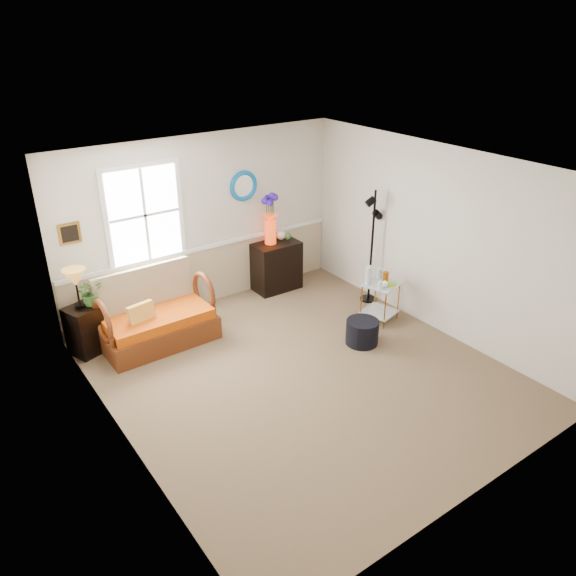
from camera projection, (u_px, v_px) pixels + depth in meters
floor at (304, 374)px, 7.06m from camera, size 4.50×5.00×0.01m
ceiling at (307, 169)px, 5.92m from camera, size 4.50×5.00×0.01m
walls at (305, 281)px, 6.49m from camera, size 4.51×5.01×2.60m
wainscot at (208, 275)px, 8.68m from camera, size 4.46×0.02×0.90m
chair_rail at (206, 247)px, 8.46m from camera, size 4.46×0.04×0.06m
window at (145, 215)px, 7.70m from camera, size 1.14×0.06×1.44m
picture at (69, 233)px, 7.19m from camera, size 0.28×0.03×0.28m
mirror at (243, 186)px, 8.47m from camera, size 0.47×0.07×0.47m
loveseat at (156, 310)px, 7.55m from camera, size 1.52×0.87×0.99m
throw_pillow at (142, 317)px, 7.36m from camera, size 0.38×0.16×0.37m
lamp_stand at (85, 330)px, 7.38m from camera, size 0.48×0.48×0.67m
table_lamp at (77, 288)px, 7.14m from camera, size 0.38×0.38×0.53m
potted_plant at (90, 295)px, 7.26m from camera, size 0.36×0.39×0.28m
cabinet at (276, 266)px, 9.13m from camera, size 0.75×0.49×0.80m
flower_vase at (270, 219)px, 8.76m from camera, size 0.26×0.26×0.80m
side_table at (380, 302)px, 8.20m from camera, size 0.57×0.57×0.59m
tabletop_items at (379, 275)px, 8.03m from camera, size 0.55×0.55×0.26m
floor_lamp at (372, 247)px, 8.52m from camera, size 0.33×0.33×1.79m
ottoman at (362, 332)px, 7.66m from camera, size 0.47×0.47×0.34m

